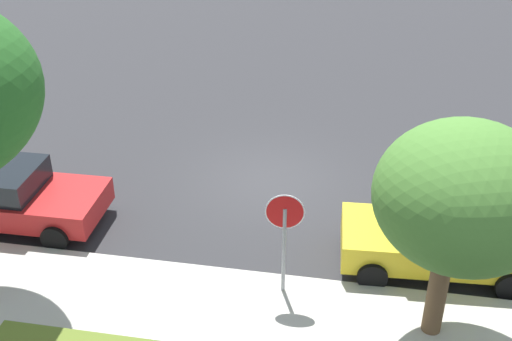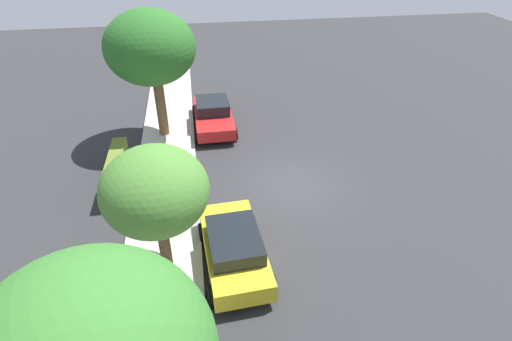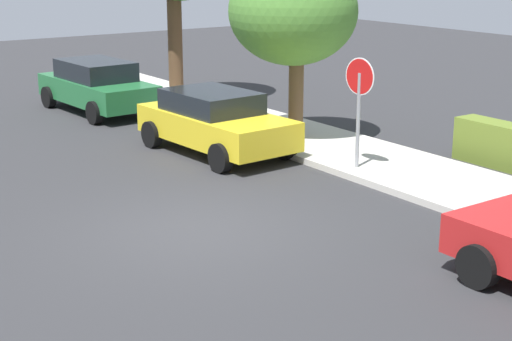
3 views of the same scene
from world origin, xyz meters
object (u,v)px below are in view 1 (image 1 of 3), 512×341
object	(u,v)px
parked_car_red	(7,195)
street_tree_mid_block	(463,197)
parked_car_yellow	(440,239)
stop_sign	(284,228)

from	to	relation	value
parked_car_red	street_tree_mid_block	distance (m)	10.52
parked_car_red	street_tree_mid_block	xyz separation A→B (m)	(-10.01, 2.19, 2.41)
parked_car_yellow	parked_car_red	bearing A→B (deg)	-0.20
parked_car_yellow	street_tree_mid_block	world-z (taller)	street_tree_mid_block
stop_sign	parked_car_red	world-z (taller)	stop_sign
parked_car_yellow	parked_car_red	world-z (taller)	parked_car_red
stop_sign	street_tree_mid_block	distance (m)	3.48
parked_car_yellow	street_tree_mid_block	size ratio (longest dim) A/B	0.95
parked_car_yellow	parked_car_red	distance (m)	10.11
stop_sign	street_tree_mid_block	xyz separation A→B (m)	(-3.10, 0.63, 1.46)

